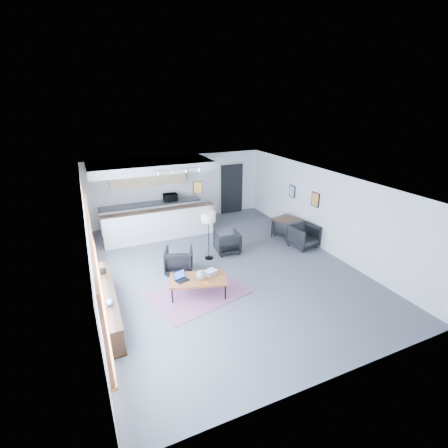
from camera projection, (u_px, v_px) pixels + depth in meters
name	position (u px, v px, depth m)	size (l,w,h in m)	color
room	(224.00, 226.00, 9.10)	(7.02, 9.02, 2.62)	#4C4C4F
window	(93.00, 258.00, 6.97)	(0.10, 5.95, 1.66)	#8CBFFF
console	(109.00, 304.00, 7.32)	(0.35, 3.00, 0.80)	black
kitchenette	(153.00, 195.00, 11.78)	(4.20, 1.96, 2.60)	white
doorway	(231.00, 188.00, 13.81)	(1.10, 0.12, 2.15)	black
track_light	(179.00, 170.00, 10.30)	(1.60, 0.07, 0.15)	silver
wall_art_lower	(315.00, 200.00, 10.65)	(0.03, 0.38, 0.48)	black
wall_art_upper	(292.00, 191.00, 11.78)	(0.03, 0.34, 0.44)	black
kilim_rug	(199.00, 294.00, 8.27)	(2.63, 2.10, 0.01)	#65374F
coffee_table	(198.00, 280.00, 8.12)	(1.56, 1.12, 0.46)	brown
laptop	(181.00, 277.00, 8.02)	(0.38, 0.35, 0.23)	black
ceramic_pot	(201.00, 275.00, 8.04)	(0.24, 0.24, 0.24)	gray
book_stack	(211.00, 272.00, 8.32)	(0.40, 0.36, 0.10)	silver
coaster	(206.00, 283.00, 7.91)	(0.12, 0.12, 0.01)	#E5590C
armchair_left	(179.00, 259.00, 9.22)	(0.75, 0.70, 0.77)	black
armchair_right	(227.00, 241.00, 10.38)	(0.75, 0.70, 0.77)	black
floor_lamp	(208.00, 219.00, 9.64)	(0.49, 0.49, 1.52)	black
dining_table	(287.00, 221.00, 11.40)	(1.02, 1.02, 0.70)	black
dining_chair_near	(303.00, 237.00, 10.77)	(0.71, 0.66, 0.73)	black
dining_chair_far	(286.00, 228.00, 11.66)	(0.59, 0.56, 0.61)	black
microwave	(170.00, 196.00, 12.54)	(0.51, 0.28, 0.35)	black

